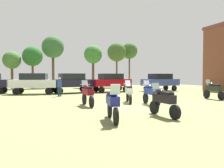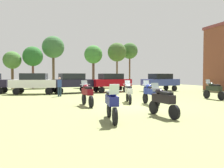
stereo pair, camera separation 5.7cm
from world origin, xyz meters
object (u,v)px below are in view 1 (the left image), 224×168
object	(u,v)px
motorcycle_2	(129,92)
motorcycle_7	(87,93)
tree_2	(129,51)
tree_8	(53,48)
motorcycle_3	(113,103)
car_2	(72,82)
car_3	(160,81)
motorcycle_4	(214,90)
motorcycle_5	(151,93)
tree_3	(32,57)
motorcycle_1	(163,100)
car_6	(111,81)
car_5	(34,82)
tree_4	(93,55)
tree_7	(117,52)
person_1	(60,85)
tree_6	(12,61)

from	to	relation	value
motorcycle_2	motorcycle_7	world-z (taller)	motorcycle_7
tree_2	tree_8	size ratio (longest dim) A/B	0.94
motorcycle_3	car_2	bearing A→B (deg)	-82.41
car_3	tree_2	distance (m)	12.47
motorcycle_4	motorcycle_7	world-z (taller)	motorcycle_7
motorcycle_4	motorcycle_5	bearing A→B (deg)	-166.89
tree_3	motorcycle_1	bearing A→B (deg)	-76.01
motorcycle_2	tree_2	size ratio (longest dim) A/B	0.30
car_6	tree_2	bearing A→B (deg)	-41.21
car_5	tree_4	bearing A→B (deg)	-28.44
car_5	tree_2	world-z (taller)	tree_2
car_2	car_5	world-z (taller)	same
motorcycle_7	tree_4	xyz separation A→B (m)	(5.06, 19.98, 4.17)
motorcycle_7	tree_8	world-z (taller)	tree_8
motorcycle_4	tree_2	size ratio (longest dim) A/B	0.30
tree_7	motorcycle_5	bearing A→B (deg)	-103.84
motorcycle_3	car_3	distance (m)	17.68
motorcycle_4	tree_7	size ratio (longest dim) A/B	0.31
car_5	person_1	distance (m)	3.92
car_3	car_6	distance (m)	5.86
car_5	tree_7	world-z (taller)	tree_7
motorcycle_5	car_5	world-z (taller)	car_5
car_2	tree_2	bearing A→B (deg)	-55.82
motorcycle_5	tree_7	size ratio (longest dim) A/B	0.33
motorcycle_1	motorcycle_4	xyz separation A→B (m)	(7.33, 4.97, 0.02)
tree_4	car_2	bearing A→B (deg)	-114.79
tree_4	tree_6	size ratio (longest dim) A/B	1.26
motorcycle_1	car_3	world-z (taller)	car_3
motorcycle_4	car_5	world-z (taller)	car_5
car_2	tree_3	size ratio (longest dim) A/B	0.78
motorcycle_7	motorcycle_4	bearing A→B (deg)	-0.72
tree_3	car_3	bearing A→B (deg)	-35.55
tree_8	car_2	bearing A→B (deg)	-84.01
motorcycle_5	person_1	world-z (taller)	person_1
car_2	car_5	bearing A→B (deg)	81.67
motorcycle_3	motorcycle_5	distance (m)	5.30
car_5	tree_4	world-z (taller)	tree_4
tree_3	tree_8	bearing A→B (deg)	30.10
motorcycle_2	car_2	xyz separation A→B (m)	(-2.43, 9.36, 0.45)
motorcycle_2	car_5	size ratio (longest dim) A/B	0.48
tree_7	tree_4	bearing A→B (deg)	179.50
motorcycle_5	tree_8	world-z (taller)	tree_8
person_1	tree_6	xyz separation A→B (m)	(-5.15, 13.19, 2.86)
person_1	tree_8	xyz separation A→B (m)	(0.32, 14.87, 5.02)
car_3	tree_4	bearing A→B (deg)	18.85
motorcycle_2	motorcycle_4	xyz separation A→B (m)	(6.86, -0.06, 0.01)
motorcycle_3	tree_7	distance (m)	26.43
tree_6	tree_8	size ratio (longest dim) A/B	0.66
car_5	motorcycle_3	bearing A→B (deg)	-156.64
motorcycle_2	tree_3	size ratio (longest dim) A/B	0.38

